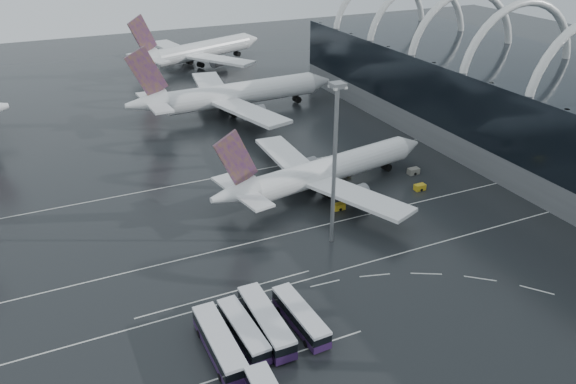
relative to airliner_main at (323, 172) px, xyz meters
name	(u,v)px	position (x,y,z in m)	size (l,w,h in m)	color
ground	(362,256)	(-5.43, -24.25, -4.49)	(420.00, 420.00, 0.00)	black
terminal	(548,111)	(56.13, -4.42, 6.38)	(42.00, 160.00, 34.90)	slate
lane_marking_near	(368,262)	(-5.43, -26.25, -4.49)	(120.00, 0.25, 0.01)	silver
lane_marking_mid	(327,224)	(-5.43, -12.25, -4.49)	(120.00, 0.25, 0.01)	silver
lane_marking_far	(268,168)	(-5.43, 15.75, -4.49)	(120.00, 0.25, 0.01)	silver
bus_bay_line_south	(268,362)	(-29.43, -40.25, -4.49)	(28.00, 0.25, 0.01)	silver
bus_bay_line_north	(227,293)	(-29.43, -24.25, -4.49)	(28.00, 0.25, 0.01)	silver
airliner_main	(323,172)	(0.00, 0.00, 0.00)	(52.84, 45.77, 17.93)	white
airliner_gate_b	(232,95)	(0.24, 54.76, 0.90)	(61.99, 55.75, 21.54)	white
airliner_gate_c	(197,52)	(7.10, 111.80, 0.83)	(57.51, 52.48, 21.28)	white
bus_row_near_a	(219,343)	(-34.61, -36.28, -2.64)	(3.36, 13.71, 3.37)	#24143E
bus_row_near_b	(243,330)	(-30.83, -35.05, -2.83)	(3.33, 12.41, 3.03)	#24143E
bus_row_near_c	(266,321)	(-27.42, -34.87, -2.61)	(3.42, 13.92, 3.42)	#24143E
bus_row_near_d	(301,316)	(-22.56, -35.71, -2.81)	(3.36, 12.50, 3.05)	#24143E
floodlight_mast	(335,146)	(-7.61, -17.67, 13.43)	(2.18, 2.18, 28.49)	gray
gse_cart_belly_a	(420,187)	(18.78, -7.88, -3.86)	(2.32, 1.37, 1.26)	gold
gse_cart_belly_c	(339,206)	(-0.66, -8.14, -3.86)	(2.29, 1.36, 1.25)	gold
gse_cart_belly_d	(413,171)	(22.34, -0.83, -3.81)	(2.51, 1.48, 1.37)	slate
gse_cart_belly_e	(345,173)	(8.15, 4.88, -3.80)	(2.52, 1.49, 1.37)	gold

